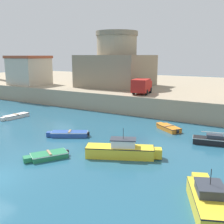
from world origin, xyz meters
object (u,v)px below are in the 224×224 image
at_px(dinghy_green_2, 48,155).
at_px(dinghy_blue_7, 69,134).
at_px(dinghy_orange_5, 168,128).
at_px(truck_on_quay, 142,86).
at_px(motorboat_yellow_1, 122,150).
at_px(harbor_shed_mid_row, 29,70).
at_px(sailboat_black_8, 221,141).
at_px(motorboat_yellow_0, 209,200).
at_px(dinghy_white_6, 15,116).
at_px(fortress, 117,66).

height_order(dinghy_green_2, dinghy_blue_7, dinghy_blue_7).
bearing_deg(dinghy_orange_5, truck_on_quay, 132.04).
xyz_separation_m(motorboat_yellow_1, dinghy_orange_5, (0.77, 9.71, -0.33)).
xyz_separation_m(motorboat_yellow_1, harbor_shed_mid_row, (-29.86, 17.96, 4.88)).
relative_size(sailboat_black_8, truck_on_quay, 1.21).
relative_size(motorboat_yellow_0, dinghy_orange_5, 1.56).
bearing_deg(dinghy_white_6, dinghy_green_2, -31.12).
distance_m(fortress, harbor_shed_mid_row, 17.09).
bearing_deg(motorboat_yellow_0, motorboat_yellow_1, 150.91).
distance_m(dinghy_green_2, dinghy_orange_5, 14.30).
bearing_deg(dinghy_white_6, sailboat_black_8, 5.09).
distance_m(sailboat_black_8, harbor_shed_mid_row, 38.35).
distance_m(dinghy_green_2, harbor_shed_mid_row, 33.04).
height_order(motorboat_yellow_1, sailboat_black_8, sailboat_black_8).
relative_size(dinghy_orange_5, truck_on_quay, 0.75).
relative_size(dinghy_green_2, truck_on_quay, 0.77).
relative_size(motorboat_yellow_0, harbor_shed_mid_row, 0.82).
xyz_separation_m(motorboat_yellow_0, truck_on_quay, (-13.47, 21.27, 3.35)).
relative_size(dinghy_green_2, fortress, 0.31).
xyz_separation_m(motorboat_yellow_1, truck_on_quay, (-5.80, 17.00, 3.33)).
xyz_separation_m(dinghy_green_2, dinghy_blue_7, (-2.34, 5.53, 0.03)).
height_order(motorboat_yellow_0, harbor_shed_mid_row, harbor_shed_mid_row).
relative_size(motorboat_yellow_0, fortress, 0.47).
xyz_separation_m(dinghy_blue_7, harbor_shed_mid_row, (-22.40, 15.75, 5.20)).
bearing_deg(dinghy_orange_5, dinghy_blue_7, -137.66).
bearing_deg(motorboat_yellow_1, truck_on_quay, 108.83).
relative_size(dinghy_blue_7, fortress, 0.37).
height_order(harbor_shed_mid_row, truck_on_quay, harbor_shed_mid_row).
bearing_deg(harbor_shed_mid_row, dinghy_green_2, -40.70).
bearing_deg(dinghy_orange_5, dinghy_white_6, -166.65).
bearing_deg(harbor_shed_mid_row, dinghy_white_6, -49.84).
distance_m(motorboat_yellow_0, sailboat_black_8, 11.63).
distance_m(motorboat_yellow_0, fortress, 35.92).
xyz_separation_m(dinghy_orange_5, dinghy_white_6, (-19.72, -4.68, -0.02)).
relative_size(fortress, truck_on_quay, 2.50).
distance_m(motorboat_yellow_0, harbor_shed_mid_row, 43.89).
height_order(fortress, harbor_shed_mid_row, fortress).
distance_m(dinghy_green_2, dinghy_blue_7, 6.00).
bearing_deg(sailboat_black_8, dinghy_orange_5, 157.71).
bearing_deg(dinghy_white_6, fortress, 74.90).
height_order(dinghy_white_6, truck_on_quay, truck_on_quay).
height_order(dinghy_blue_7, fortress, fortress).
relative_size(fortress, harbor_shed_mid_row, 1.74).
distance_m(motorboat_yellow_1, dinghy_orange_5, 9.75).
xyz_separation_m(motorboat_yellow_0, sailboat_black_8, (-1.04, 11.58, -0.18)).
bearing_deg(sailboat_black_8, dinghy_blue_7, -160.12).
bearing_deg(dinghy_green_2, truck_on_quay, 91.91).
xyz_separation_m(dinghy_green_2, sailboat_black_8, (11.76, 10.62, 0.15)).
bearing_deg(motorboat_yellow_0, harbor_shed_mid_row, 149.36).
xyz_separation_m(sailboat_black_8, fortress, (-20.49, 16.59, 5.96)).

